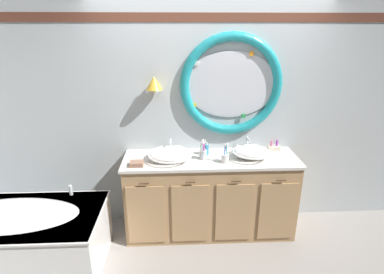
# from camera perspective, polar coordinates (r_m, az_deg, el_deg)

# --- Properties ---
(ground_plane) EXTENTS (14.00, 14.00, 0.00)m
(ground_plane) POSITION_cam_1_polar(r_m,az_deg,el_deg) (3.53, 3.72, -19.41)
(ground_plane) COLOR gray
(back_wall_assembly) EXTENTS (6.40, 0.26, 2.60)m
(back_wall_assembly) POSITION_cam_1_polar(r_m,az_deg,el_deg) (3.43, 3.48, 4.73)
(back_wall_assembly) COLOR silver
(back_wall_assembly) RESTS_ON ground_plane
(vanity_counter) EXTENTS (1.87, 0.59, 0.91)m
(vanity_counter) POSITION_cam_1_polar(r_m,az_deg,el_deg) (3.49, 3.32, -10.73)
(vanity_counter) COLOR tan
(vanity_counter) RESTS_ON ground_plane
(bathtub) EXTENTS (1.71, 0.86, 0.67)m
(bathtub) POSITION_cam_1_polar(r_m,az_deg,el_deg) (3.53, -30.35, -15.53)
(bathtub) COLOR white
(bathtub) RESTS_ON ground_plane
(sink_basin_left) EXTENTS (0.47, 0.47, 0.11)m
(sink_basin_left) POSITION_cam_1_polar(r_m,az_deg,el_deg) (3.22, -4.14, -3.30)
(sink_basin_left) COLOR white
(sink_basin_left) RESTS_ON vanity_counter
(sink_basin_right) EXTENTS (0.40, 0.40, 0.14)m
(sink_basin_right) POSITION_cam_1_polar(r_m,az_deg,el_deg) (3.30, 11.03, -2.79)
(sink_basin_right) COLOR white
(sink_basin_right) RESTS_ON vanity_counter
(faucet_set_left) EXTENTS (0.22, 0.15, 0.16)m
(faucet_set_left) POSITION_cam_1_polar(r_m,az_deg,el_deg) (3.41, -4.07, -1.79)
(faucet_set_left) COLOR silver
(faucet_set_left) RESTS_ON vanity_counter
(faucet_set_right) EXTENTS (0.24, 0.15, 0.16)m
(faucet_set_right) POSITION_cam_1_polar(r_m,az_deg,el_deg) (3.50, 10.22, -1.49)
(faucet_set_right) COLOR silver
(faucet_set_right) RESTS_ON vanity_counter
(toothbrush_holder_left) EXTENTS (0.08, 0.08, 0.22)m
(toothbrush_holder_left) POSITION_cam_1_polar(r_m,az_deg,el_deg) (3.23, 2.06, -3.11)
(toothbrush_holder_left) COLOR silver
(toothbrush_holder_left) RESTS_ON vanity_counter
(toothbrush_holder_right) EXTENTS (0.09, 0.09, 0.21)m
(toothbrush_holder_right) POSITION_cam_1_polar(r_m,az_deg,el_deg) (3.17, 6.19, -3.83)
(toothbrush_holder_right) COLOR white
(toothbrush_holder_right) RESTS_ON vanity_counter
(soap_dispenser) EXTENTS (0.06, 0.07, 0.15)m
(soap_dispenser) POSITION_cam_1_polar(r_m,az_deg,el_deg) (3.33, 2.64, -2.29)
(soap_dispenser) COLOR #388EBC
(soap_dispenser) RESTS_ON vanity_counter
(folded_hand_towel) EXTENTS (0.14, 0.12, 0.04)m
(folded_hand_towel) POSITION_cam_1_polar(r_m,az_deg,el_deg) (3.14, -10.33, -4.91)
(folded_hand_towel) COLOR #936B56
(folded_hand_towel) RESTS_ON vanity_counter
(toiletry_basket) EXTENTS (0.14, 0.08, 0.12)m
(toiletry_basket) POSITION_cam_1_polar(r_m,az_deg,el_deg) (3.59, 15.03, -1.88)
(toiletry_basket) COLOR beige
(toiletry_basket) RESTS_ON vanity_counter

